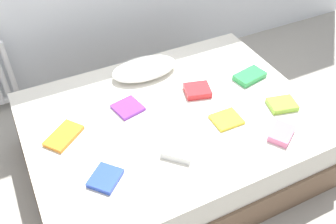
# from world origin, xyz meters

# --- Properties ---
(ground_plane) EXTENTS (8.00, 8.00, 0.00)m
(ground_plane) POSITION_xyz_m (0.00, 0.00, 0.00)
(ground_plane) COLOR #9E998E
(bed) EXTENTS (2.00, 1.50, 0.50)m
(bed) POSITION_xyz_m (0.00, 0.00, 0.25)
(bed) COLOR brown
(bed) RESTS_ON ground
(pillow) EXTENTS (0.52, 0.29, 0.10)m
(pillow) POSITION_xyz_m (0.02, 0.51, 0.55)
(pillow) COLOR white
(pillow) RESTS_ON bed
(textbook_white) EXTENTS (0.24, 0.24, 0.05)m
(textbook_white) POSITION_xyz_m (-0.12, -0.34, 0.52)
(textbook_white) COLOR white
(textbook_white) RESTS_ON bed
(textbook_pink) EXTENTS (0.23, 0.21, 0.05)m
(textbook_pink) POSITION_xyz_m (0.54, -0.50, 0.52)
(textbook_pink) COLOR pink
(textbook_pink) RESTS_ON bed
(textbook_green) EXTENTS (0.26, 0.18, 0.04)m
(textbook_green) POSITION_xyz_m (0.72, 0.10, 0.52)
(textbook_green) COLOR green
(textbook_green) RESTS_ON bed
(textbook_yellow) EXTENTS (0.19, 0.17, 0.02)m
(textbook_yellow) POSITION_xyz_m (0.31, -0.22, 0.51)
(textbook_yellow) COLOR yellow
(textbook_yellow) RESTS_ON bed
(textbook_blue) EXTENTS (0.24, 0.24, 0.03)m
(textbook_blue) POSITION_xyz_m (-0.59, -0.33, 0.52)
(textbook_blue) COLOR #2847B7
(textbook_blue) RESTS_ON bed
(textbook_orange) EXTENTS (0.29, 0.27, 0.03)m
(textbook_orange) POSITION_xyz_m (-0.72, 0.11, 0.51)
(textbook_orange) COLOR orange
(textbook_orange) RESTS_ON bed
(textbook_purple) EXTENTS (0.21, 0.21, 0.02)m
(textbook_purple) POSITION_xyz_m (-0.25, 0.18, 0.51)
(textbook_purple) COLOR purple
(textbook_purple) RESTS_ON bed
(textbook_red) EXTENTS (0.22, 0.20, 0.05)m
(textbook_red) POSITION_xyz_m (0.28, 0.12, 0.52)
(textbook_red) COLOR red
(textbook_red) RESTS_ON bed
(textbook_lime) EXTENTS (0.22, 0.19, 0.04)m
(textbook_lime) POSITION_xyz_m (0.73, -0.27, 0.52)
(textbook_lime) COLOR #8CC638
(textbook_lime) RESTS_ON bed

